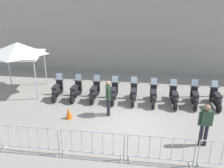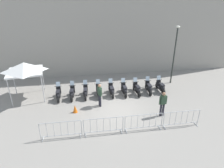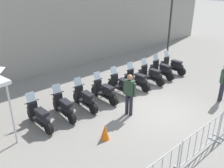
{
  "view_description": "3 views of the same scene",
  "coord_description": "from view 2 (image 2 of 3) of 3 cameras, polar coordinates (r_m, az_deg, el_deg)",
  "views": [
    {
      "loc": [
        -1.12,
        -9.49,
        5.63
      ],
      "look_at": [
        -0.76,
        2.36,
        0.95
      ],
      "focal_mm": 38.79,
      "sensor_mm": 36.0,
      "label": 1
    },
    {
      "loc": [
        -3.91,
        -10.81,
        7.01
      ],
      "look_at": [
        0.24,
        1.65,
        1.2
      ],
      "focal_mm": 30.08,
      "sensor_mm": 36.0,
      "label": 2
    },
    {
      "loc": [
        -7.94,
        -3.92,
        5.01
      ],
      "look_at": [
        -0.73,
        1.82,
        0.97
      ],
      "focal_mm": 38.23,
      "sensor_mm": 36.0,
      "label": 3
    }
  ],
  "objects": [
    {
      "name": "motorcycle_2",
      "position": [
        14.96,
        -8.06,
        -2.4
      ],
      "size": [
        0.69,
        1.71,
        1.24
      ],
      "color": "black",
      "rests_on": "ground"
    },
    {
      "name": "canopy_tent",
      "position": [
        15.36,
        -25.1,
        4.54
      ],
      "size": [
        2.45,
        2.45,
        2.91
      ],
      "color": "silver",
      "rests_on": "ground"
    },
    {
      "name": "officer_mid_plaza",
      "position": [
        12.67,
        15.2,
        -5.49
      ],
      "size": [
        0.55,
        0.25,
        1.73
      ],
      "color": "#23232D",
      "rests_on": "ground"
    },
    {
      "name": "motorcycle_4",
      "position": [
        15.09,
        -0.12,
        -1.9
      ],
      "size": [
        0.63,
        1.72,
        1.24
      ],
      "color": "black",
      "rests_on": "ground"
    },
    {
      "name": "motorcycle_3",
      "position": [
        14.97,
        -4.06,
        -2.18
      ],
      "size": [
        0.64,
        1.72,
        1.24
      ],
      "color": "black",
      "rests_on": "ground"
    },
    {
      "name": "motorcycle_8",
      "position": [
        16.2,
        14.62,
        -0.85
      ],
      "size": [
        0.61,
        1.72,
        1.24
      ],
      "color": "black",
      "rests_on": "ground"
    },
    {
      "name": "ground_plane",
      "position": [
        13.47,
        1.25,
        -7.52
      ],
      "size": [
        120.0,
        120.0,
        0.0
      ],
      "primitive_type": "plane",
      "color": "gray"
    },
    {
      "name": "traffic_cone",
      "position": [
        13.18,
        -11.16,
        -7.39
      ],
      "size": [
        0.32,
        0.32,
        0.55
      ],
      "primitive_type": "cone",
      "color": "orange",
      "rests_on": "ground"
    },
    {
      "name": "motorcycle_0",
      "position": [
        15.06,
        -15.98,
        -2.96
      ],
      "size": [
        0.6,
        1.72,
        1.24
      ],
      "color": "black",
      "rests_on": "ground"
    },
    {
      "name": "motorcycle_5",
      "position": [
        15.22,
        3.78,
        -1.72
      ],
      "size": [
        0.66,
        1.72,
        1.24
      ],
      "color": "black",
      "rests_on": "ground"
    },
    {
      "name": "barrier_segment_3",
      "position": [
        12.22,
        20.33,
        -9.87
      ],
      "size": [
        2.24,
        0.78,
        1.07
      ],
      "color": "#B2B5B7",
      "rests_on": "ground"
    },
    {
      "name": "barrier_segment_0",
      "position": [
        10.97,
        -15.25,
        -13.35
      ],
      "size": [
        2.24,
        0.78,
        1.07
      ],
      "color": "#B2B5B7",
      "rests_on": "ground"
    },
    {
      "name": "motorcycle_1",
      "position": [
        14.97,
        -12.05,
        -2.7
      ],
      "size": [
        0.71,
        1.71,
        1.24
      ],
      "color": "black",
      "rests_on": "ground"
    },
    {
      "name": "building_facade",
      "position": [
        19.63,
        -2.94,
        18.7
      ],
      "size": [
        28.01,
        7.04,
        10.51
      ],
      "primitive_type": "cube",
      "rotation": [
        0.0,
        0.0,
        -0.17
      ],
      "color": "#9E998E",
      "rests_on": "ground"
    },
    {
      "name": "street_lamp",
      "position": [
        17.51,
        18.58,
        9.95
      ],
      "size": [
        0.36,
        0.36,
        5.17
      ],
      "color": "#2D332D",
      "rests_on": "ground"
    },
    {
      "name": "motorcycle_7",
      "position": [
        15.82,
        11.12,
        -1.11
      ],
      "size": [
        0.71,
        1.71,
        1.24
      ],
      "color": "black",
      "rests_on": "ground"
    },
    {
      "name": "barrier_segment_1",
      "position": [
        10.91,
        -2.57,
        -12.65
      ],
      "size": [
        2.24,
        0.78,
        1.07
      ],
      "color": "#B2B5B7",
      "rests_on": "ground"
    },
    {
      "name": "barrier_segment_2",
      "position": [
        11.34,
        9.6,
        -11.4
      ],
      "size": [
        2.24,
        0.78,
        1.07
      ],
      "color": "#B2B5B7",
      "rests_on": "ground"
    },
    {
      "name": "officer_near_row_end",
      "position": [
        13.37,
        -3.76,
        -3.0
      ],
      "size": [
        0.25,
        0.55,
        1.73
      ],
      "color": "#23232D",
      "rests_on": "ground"
    },
    {
      "name": "motorcycle_6",
      "position": [
        15.43,
        7.62,
        -1.52
      ],
      "size": [
        0.6,
        1.72,
        1.24
      ],
      "color": "black",
      "rests_on": "ground"
    }
  ]
}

